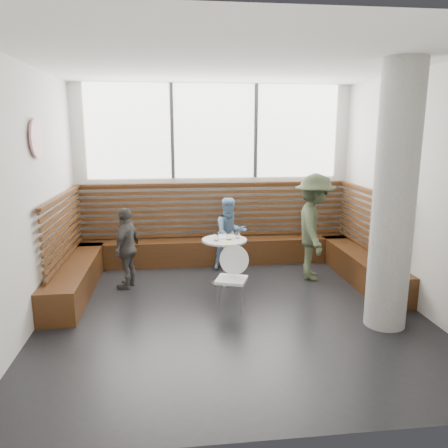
{
  "coord_description": "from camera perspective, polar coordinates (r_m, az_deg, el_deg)",
  "views": [
    {
      "loc": [
        -0.76,
        -5.45,
        2.42
      ],
      "look_at": [
        0.0,
        1.0,
        1.0
      ],
      "focal_mm": 35.0,
      "sensor_mm": 36.0,
      "label": 1
    }
  ],
  "objects": [
    {
      "name": "glass_right",
      "position": [
        6.92,
        1.78,
        -1.36
      ],
      "size": [
        0.07,
        0.07,
        0.12
      ],
      "primitive_type": "cylinder",
      "color": "white",
      "rests_on": "cafe_table"
    },
    {
      "name": "glass_mid",
      "position": [
        6.8,
        0.65,
        -1.63
      ],
      "size": [
        0.07,
        0.07,
        0.11
      ],
      "primitive_type": "cylinder",
      "color": "white",
      "rests_on": "cafe_table"
    },
    {
      "name": "wall_art",
      "position": [
        6.1,
        -23.3,
        10.22
      ],
      "size": [
        0.03,
        0.5,
        0.5
      ],
      "primitive_type": "cylinder",
      "rotation": [
        0.0,
        1.57,
        0.0
      ],
      "color": "white",
      "rests_on": "room"
    },
    {
      "name": "cafe_chair",
      "position": [
        5.99,
        0.89,
        -6.35
      ],
      "size": [
        0.41,
        0.4,
        0.86
      ],
      "rotation": [
        0.0,
        0.0,
        -0.35
      ],
      "color": "white",
      "rests_on": "ground"
    },
    {
      "name": "child_left",
      "position": [
        6.88,
        -12.58,
        -3.05
      ],
      "size": [
        0.54,
        0.8,
        1.26
      ],
      "primitive_type": "imported",
      "rotation": [
        0.0,
        0.0,
        -1.91
      ],
      "color": "#4B4844",
      "rests_on": "ground"
    },
    {
      "name": "room",
      "position": [
        5.57,
        1.2,
        3.88
      ],
      "size": [
        5.0,
        5.0,
        3.2
      ],
      "color": "silver",
      "rests_on": "ground"
    },
    {
      "name": "plate_near",
      "position": [
        6.92,
        -0.68,
        -1.78
      ],
      "size": [
        0.2,
        0.2,
        0.01
      ],
      "primitive_type": "cylinder",
      "color": "white",
      "rests_on": "cafe_table"
    },
    {
      "name": "booth",
      "position": [
        7.54,
        -0.69,
        -3.16
      ],
      "size": [
        5.0,
        2.5,
        1.44
      ],
      "color": "#3C210F",
      "rests_on": "ground"
    },
    {
      "name": "concrete_column",
      "position": [
        5.57,
        21.34,
        3.03
      ],
      "size": [
        0.5,
        0.5,
        3.2
      ],
      "primitive_type": "cylinder",
      "color": "gray",
      "rests_on": "ground"
    },
    {
      "name": "glass_left",
      "position": [
        6.74,
        -1.01,
        -1.74
      ],
      "size": [
        0.07,
        0.07,
        0.11
      ],
      "primitive_type": "cylinder",
      "color": "white",
      "rests_on": "cafe_table"
    },
    {
      "name": "plate_far",
      "position": [
        6.94,
        0.38,
        -1.73
      ],
      "size": [
        0.21,
        0.21,
        0.01
      ],
      "primitive_type": "cylinder",
      "color": "white",
      "rests_on": "cafe_table"
    },
    {
      "name": "child_back",
      "position": [
        7.63,
        0.82,
        -1.25
      ],
      "size": [
        0.72,
        0.63,
        1.26
      ],
      "primitive_type": "imported",
      "rotation": [
        0.0,
        0.0,
        0.29
      ],
      "color": "#6C93BC",
      "rests_on": "ground"
    },
    {
      "name": "cafe_table",
      "position": [
        6.89,
        0.05,
        -3.67
      ],
      "size": [
        0.71,
        0.71,
        0.73
      ],
      "color": "silver",
      "rests_on": "ground"
    },
    {
      "name": "adult_man",
      "position": [
        7.21,
        11.68,
        -0.39
      ],
      "size": [
        0.88,
        1.24,
        1.73
      ],
      "primitive_type": "imported",
      "rotation": [
        0.0,
        0.0,
        1.34
      ],
      "color": "#3C472F",
      "rests_on": "ground"
    },
    {
      "name": "menu_card",
      "position": [
        6.68,
        0.47,
        -2.34
      ],
      "size": [
        0.21,
        0.16,
        0.0
      ],
      "primitive_type": "cube",
      "rotation": [
        0.0,
        0.0,
        -0.18
      ],
      "color": "#A5C64C",
      "rests_on": "cafe_table"
    }
  ]
}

